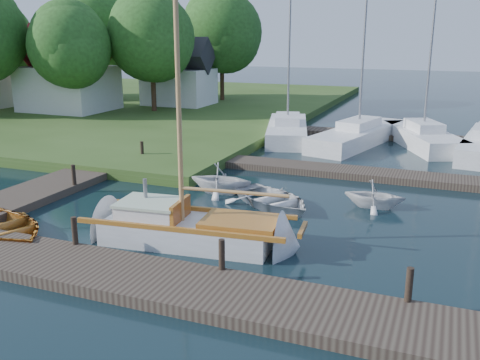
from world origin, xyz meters
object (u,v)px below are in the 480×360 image
at_px(sailboat, 194,232).
at_px(marina_boat_2, 423,136).
at_px(mooring_post_3, 409,285).
at_px(mooring_post_1, 75,231).
at_px(tender_c, 272,196).
at_px(marina_boat_0, 287,129).
at_px(mooring_post_5, 142,150).
at_px(tree_5, 2,41).
at_px(tender_d, 375,193).
at_px(marina_boat_1, 359,134).
at_px(tree_3, 152,36).
at_px(house_c, 179,78).
at_px(tree_4, 93,29).
at_px(mooring_post_2, 222,254).
at_px(dinghy, 2,224).
at_px(mooring_post_4, 74,175).
at_px(tender_b, 221,177).
at_px(tree_7, 222,31).
at_px(tree_2, 70,45).
at_px(house_a, 68,77).

height_order(sailboat, marina_boat_2, marina_boat_2).
bearing_deg(mooring_post_3, mooring_post_1, 180.00).
xyz_separation_m(tender_c, marina_boat_0, (-3.28, 12.67, 0.20)).
relative_size(mooring_post_5, tree_5, 0.10).
bearing_deg(tender_d, tender_c, 108.90).
relative_size(marina_boat_1, tree_3, 1.31).
xyz_separation_m(house_c, tree_4, (-8.00, 0.05, 3.79)).
distance_m(mooring_post_1, mooring_post_2, 4.50).
height_order(sailboat, dinghy, sailboat).
xyz_separation_m(mooring_post_4, tender_b, (5.40, 2.01, -0.05)).
height_order(marina_boat_0, tree_7, marina_boat_0).
relative_size(tree_3, tree_5, 1.08).
relative_size(tender_c, tree_4, 0.37).
height_order(mooring_post_2, sailboat, sailboat).
distance_m(mooring_post_1, tree_7, 32.79).
bearing_deg(tree_3, mooring_post_3, -49.05).
relative_size(tender_d, tree_2, 0.27).
bearing_deg(dinghy, mooring_post_2, -69.82).
relative_size(dinghy, tree_2, 0.50).
height_order(tender_b, tree_2, tree_2).
bearing_deg(tender_b, mooring_post_1, 165.55).
distance_m(mooring_post_1, dinghy, 3.01).
bearing_deg(tender_b, tree_2, 50.52).
relative_size(tender_d, marina_boat_2, 0.17).
distance_m(mooring_post_3, mooring_post_4, 13.93).
height_order(mooring_post_1, tender_b, tender_b).
bearing_deg(tree_3, tender_d, -40.71).
distance_m(sailboat, marina_boat_0, 16.98).
bearing_deg(mooring_post_1, tender_d, 45.58).
bearing_deg(mooring_post_3, marina_boat_1, 102.85).
relative_size(mooring_post_1, mooring_post_3, 1.00).
distance_m(marina_boat_0, marina_boat_1, 4.21).
distance_m(mooring_post_1, marina_boat_0, 18.83).
relative_size(tender_d, house_c, 0.40).
bearing_deg(mooring_post_3, sailboat, 162.42).
height_order(mooring_post_3, marina_boat_1, marina_boat_1).
relative_size(mooring_post_1, house_c, 0.15).
xyz_separation_m(mooring_post_3, mooring_post_5, (-13.00, 10.00, 0.00)).
height_order(tender_b, house_a, house_a).
xyz_separation_m(marina_boat_0, marina_boat_2, (7.63, 0.44, 0.02)).
height_order(mooring_post_1, mooring_post_3, same).
bearing_deg(tender_d, mooring_post_4, 101.18).
xyz_separation_m(mooring_post_2, marina_boat_1, (0.23, 18.71, -0.13)).
height_order(tender_b, tree_5, tree_5).
relative_size(mooring_post_2, tree_3, 0.09).
relative_size(tree_2, tree_5, 0.97).
height_order(tender_b, tender_c, tender_b).
bearing_deg(tree_7, tender_c, -62.80).
relative_size(mooring_post_1, house_a, 0.13).
bearing_deg(mooring_post_1, tender_b, 78.74).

